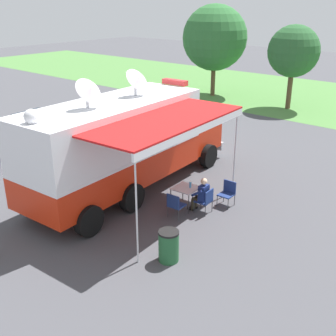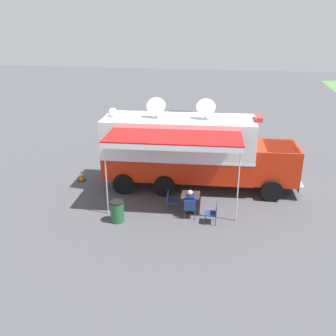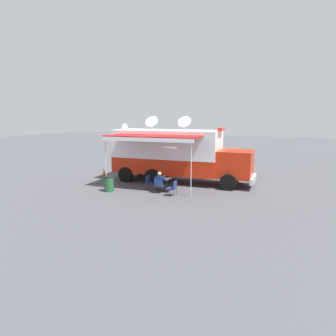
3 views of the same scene
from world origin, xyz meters
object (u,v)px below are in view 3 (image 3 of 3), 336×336
Objects in this scene: folding_chair_at_table at (159,185)px; car_far_corner at (212,158)px; folding_chair_beside_table at (149,181)px; trash_bin at (109,184)px; traffic_cone at (104,172)px; water_bottle at (164,177)px; folding_table at (164,179)px; car_behind_truck at (191,154)px; folding_chair_spare_by_truck at (173,187)px; seated_responder at (160,182)px; command_truck at (177,153)px.

folding_chair_at_table is 9.84m from car_far_corner.
folding_chair_beside_table is 2.43m from trash_bin.
trash_bin is 4.97m from traffic_cone.
water_bottle is 6.56m from traffic_cone.
folding_chair_at_table is at bearing 5.56° from folding_table.
car_far_corner is at bearing 173.21° from folding_chair_beside_table.
folding_chair_at_table is 0.20× the size of car_behind_truck.
trash_bin is (0.63, -3.90, -0.06)m from folding_chair_spare_by_truck.
water_bottle is 1.02m from folding_chair_beside_table.
seated_responder is at bearing -1.12° from car_far_corner.
water_bottle reaches higher than folding_chair_at_table.
trash_bin reaches higher than folding_table.
folding_chair_at_table is 1.00× the size of folding_chair_beside_table.
car_behind_truck is 3.31m from car_far_corner.
folding_chair_beside_table reaches higher than folding_table.
car_behind_truck is at bearing -125.74° from car_far_corner.
seated_responder is (0.61, 0.06, -0.02)m from folding_table.
folding_chair_beside_table is at bearing 125.50° from trash_bin.
folding_chair_spare_by_truck is 0.96× the size of trash_bin.
folding_chair_at_table is at bearing 4.28° from seated_responder.
folding_chair_spare_by_truck reaches higher than folding_table.
traffic_cone is at bearing -114.86° from folding_chair_beside_table.
trash_bin is at bearing -59.90° from folding_table.
command_truck reaches higher than car_behind_truck.
traffic_cone is (0.34, -5.80, -1.67)m from command_truck.
folding_chair_beside_table reaches higher than traffic_cone.
folding_chair_spare_by_truck is 12.49m from car_behind_truck.
folding_chair_spare_by_truck is at bearing 68.30° from seated_responder.
folding_table is 0.94× the size of trash_bin.
water_bottle is 0.54m from seated_responder.
trash_bin is 1.57× the size of traffic_cone.
car_far_corner is (-9.26, 1.10, 0.37)m from folding_chair_beside_table.
trash_bin is 11.12m from car_far_corner.
car_far_corner is (1.93, 2.69, 0.00)m from car_behind_truck.
trash_bin is 0.21× the size of car_far_corner.
folding_chair_spare_by_truck is at bearing 67.80° from folding_chair_beside_table.
trash_bin is at bearing -1.80° from car_behind_truck.
folding_chair_beside_table is 0.20× the size of car_far_corner.
folding_chair_at_table is 12.03m from car_behind_truck.
car_far_corner is (-9.83, 0.17, 0.37)m from folding_chair_at_table.
folding_chair_spare_by_truck is at bearing 16.32° from car_behind_truck.
trash_bin is (1.03, -2.89, -0.20)m from seated_responder.
folding_chair_beside_table is 1.00× the size of folding_chair_spare_by_truck.
seated_responder is (3.12, 0.28, -1.30)m from command_truck.
command_truck is at bearing 14.67° from car_behind_truck.
trash_bin is at bearing -70.42° from seated_responder.
car_behind_truck is (-12.60, 0.40, 0.42)m from trash_bin.
folding_table is (2.51, 0.22, -1.27)m from command_truck.
folding_table reaches higher than traffic_cone.
command_truck is at bearing -172.86° from water_bottle.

